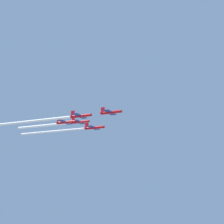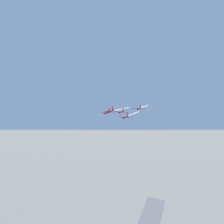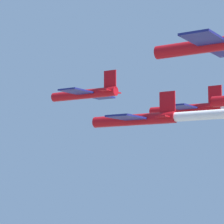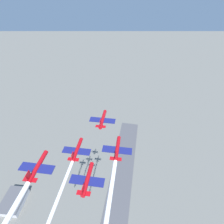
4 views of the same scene
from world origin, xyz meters
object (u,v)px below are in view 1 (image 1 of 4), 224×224
Objects in this scene: jet_0 at (110,112)px; jet_1 at (94,128)px; jet_3 at (80,122)px; jet_2 at (80,116)px; jet_4 at (65,122)px.

jet_1 is at bearing -120.47° from jet_0.
jet_3 is (-11.57, 7.59, 5.46)m from jet_1.
jet_0 is at bearing 120.47° from jet_2.
jet_3 is 14.37m from jet_4.
jet_1 is at bearing -180.00° from jet_2.
jet_0 is 27.68m from jet_3.
jet_3 is at bearing 180.00° from jet_4.
jet_0 is 23.98m from jet_4.
jet_2 reaches higher than jet_4.
jet_1 is 1.00× the size of jet_4.
jet_3 is 1.00× the size of jet_4.
jet_0 reaches higher than jet_2.
jet_0 is 1.00× the size of jet_4.
jet_2 is (-0.69, -14.01, 2.72)m from jet_1.
jet_1 is 14.29m from jet_2.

